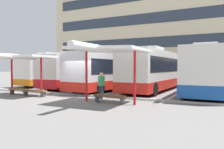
{
  "coord_description": "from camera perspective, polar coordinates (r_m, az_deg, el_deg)",
  "views": [
    {
      "loc": [
        9.13,
        -12.67,
        2.04
      ],
      "look_at": [
        1.49,
        2.51,
        1.49
      ],
      "focal_mm": 35.75,
      "sensor_mm": 36.0,
      "label": 1
    }
  ],
  "objects": [
    {
      "name": "ground_plane",
      "position": [
        15.74,
        -9.01,
        -5.62
      ],
      "size": [
        160.0,
        160.0,
        0.0
      ],
      "primitive_type": "plane",
      "color": "slate"
    },
    {
      "name": "terminal_building",
      "position": [
        43.99,
        14.75,
        9.28
      ],
      "size": [
        41.46,
        15.93,
        18.31
      ],
      "color": "beige",
      "rests_on": "ground"
    },
    {
      "name": "coach_bus_0",
      "position": [
        26.62,
        -13.91,
        1.11
      ],
      "size": [
        2.7,
        10.11,
        3.67
      ],
      "color": "silver",
      "rests_on": "ground"
    },
    {
      "name": "coach_bus_1",
      "position": [
        23.59,
        -6.98,
        0.78
      ],
      "size": [
        2.64,
        11.91,
        3.49
      ],
      "color": "silver",
      "rests_on": "ground"
    },
    {
      "name": "coach_bus_2",
      "position": [
        20.64,
        0.62,
        0.8
      ],
      "size": [
        3.62,
        11.62,
        3.58
      ],
      "color": "silver",
      "rests_on": "ground"
    },
    {
      "name": "coach_bus_3",
      "position": [
        20.3,
        11.34,
        0.97
      ],
      "size": [
        2.96,
        11.87,
        3.74
      ],
      "color": "silver",
      "rests_on": "ground"
    },
    {
      "name": "coach_bus_4",
      "position": [
        18.24,
        23.16,
        0.68
      ],
      "size": [
        2.63,
        10.3,
        3.69
      ],
      "color": "silver",
      "rests_on": "ground"
    },
    {
      "name": "lane_stripe_0",
      "position": [
        27.14,
        -18.01,
        -2.55
      ],
      "size": [
        0.16,
        14.0,
        0.01
      ],
      "primitive_type": "cube",
      "color": "white",
      "rests_on": "ground"
    },
    {
      "name": "lane_stripe_1",
      "position": [
        24.52,
        -11.39,
        -2.95
      ],
      "size": [
        0.16,
        14.0,
        0.01
      ],
      "primitive_type": "cube",
      "color": "white",
      "rests_on": "ground"
    },
    {
      "name": "lane_stripe_2",
      "position": [
        22.29,
        -3.31,
        -3.4
      ],
      "size": [
        0.16,
        14.0,
        0.01
      ],
      "primitive_type": "cube",
      "color": "white",
      "rests_on": "ground"
    },
    {
      "name": "lane_stripe_3",
      "position": [
        20.6,
        6.33,
        -3.84
      ],
      "size": [
        0.16,
        14.0,
        0.01
      ],
      "primitive_type": "cube",
      "color": "white",
      "rests_on": "ground"
    },
    {
      "name": "lane_stripe_4",
      "position": [
        19.58,
        17.33,
        -4.21
      ],
      "size": [
        0.16,
        14.0,
        0.01
      ],
      "primitive_type": "cube",
      "color": "white",
      "rests_on": "ground"
    },
    {
      "name": "waiting_shelter_0",
      "position": [
        17.04,
        -21.85,
        4.0
      ],
      "size": [
        3.95,
        4.37,
        2.94
      ],
      "color": "red",
      "rests_on": "ground"
    },
    {
      "name": "bench_0",
      "position": [
        18.03,
        -22.76,
        -3.73
      ],
      "size": [
        1.58,
        0.62,
        0.45
      ],
      "color": "brown",
      "rests_on": "ground"
    },
    {
      "name": "bench_1",
      "position": [
        16.57,
        -19.24,
        -4.15
      ],
      "size": [
        1.91,
        0.57,
        0.45
      ],
      "color": "brown",
      "rests_on": "ground"
    },
    {
      "name": "waiting_shelter_1",
      "position": [
        12.5,
        -1.32,
        6.2
      ],
      "size": [
        4.1,
        5.29,
        3.21
      ],
      "color": "red",
      "rests_on": "ground"
    },
    {
      "name": "bench_2",
      "position": [
        12.84,
        -0.68,
        -5.76
      ],
      "size": [
        1.95,
        0.46,
        0.45
      ],
      "color": "brown",
      "rests_on": "ground"
    },
    {
      "name": "platform_kerb",
      "position": [
        16.15,
        -7.96,
        -5.22
      ],
      "size": [
        44.0,
        0.24,
        0.12
      ],
      "primitive_type": "cube",
      "color": "#ADADA8",
      "rests_on": "ground"
    },
    {
      "name": "waiting_passenger_0",
      "position": [
        14.42,
        -2.74,
        -2.32
      ],
      "size": [
        0.54,
        0.44,
        1.71
      ],
      "color": "#33384C",
      "rests_on": "ground"
    }
  ]
}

